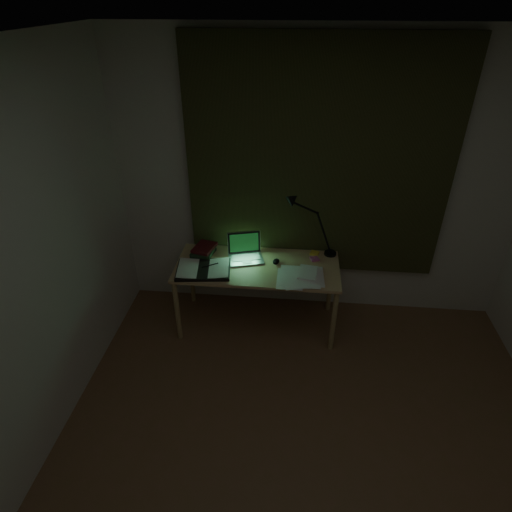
{
  "coord_description": "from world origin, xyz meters",
  "views": [
    {
      "loc": [
        -0.17,
        -1.48,
        2.69
      ],
      "look_at": [
        -0.47,
        1.49,
        0.82
      ],
      "focal_mm": 30.0,
      "sensor_mm": 36.0,
      "label": 1
    }
  ],
  "objects": [
    {
      "name": "sticky_yellow",
      "position": [
        0.03,
        1.86,
        0.65
      ],
      "size": [
        0.09,
        0.09,
        0.02
      ],
      "primitive_type": "cube",
      "rotation": [
        0.0,
        0.0,
        -0.3
      ],
      "color": "yellow",
      "rests_on": "desk"
    },
    {
      "name": "open_textbook",
      "position": [
        -0.92,
        1.48,
        0.67
      ],
      "size": [
        0.49,
        0.37,
        0.04
      ],
      "primitive_type": null,
      "rotation": [
        0.0,
        0.0,
        0.12
      ],
      "color": "white",
      "rests_on": "desk"
    },
    {
      "name": "laptop",
      "position": [
        -0.58,
        1.69,
        0.75
      ],
      "size": [
        0.38,
        0.4,
        0.21
      ],
      "primitive_type": null,
      "rotation": [
        0.0,
        0.0,
        0.26
      ],
      "color": "#B1B2B6",
      "rests_on": "desk"
    },
    {
      "name": "floor",
      "position": [
        0.0,
        0.0,
        0.0
      ],
      "size": [
        3.5,
        4.0,
        0.0
      ],
      "primitive_type": "cube",
      "color": "brown",
      "rests_on": "ground"
    },
    {
      "name": "curtain",
      "position": [
        0.0,
        1.96,
        1.45
      ],
      "size": [
        2.2,
        0.06,
        2.0
      ],
      "primitive_type": "cube",
      "color": "#2F3219",
      "rests_on": "wall_back"
    },
    {
      "name": "ceiling",
      "position": [
        0.0,
        0.0,
        2.5
      ],
      "size": [
        3.5,
        4.0,
        0.0
      ],
      "primitive_type": "cube",
      "color": "white",
      "rests_on": "ground"
    },
    {
      "name": "desk",
      "position": [
        -0.47,
        1.61,
        0.32
      ],
      "size": [
        1.42,
        0.62,
        0.65
      ],
      "primitive_type": null,
      "color": "#DBB576",
      "rests_on": "floor"
    },
    {
      "name": "sticky_pink",
      "position": [
        0.03,
        1.76,
        0.65
      ],
      "size": [
        0.09,
        0.09,
        0.02
      ],
      "primitive_type": "cube",
      "rotation": [
        0.0,
        0.0,
        0.34
      ],
      "color": "#D15199",
      "rests_on": "desk"
    },
    {
      "name": "mouse",
      "position": [
        -0.31,
        1.67,
        0.66
      ],
      "size": [
        0.07,
        0.1,
        0.03
      ],
      "primitive_type": "ellipsoid",
      "rotation": [
        0.0,
        0.0,
        -0.18
      ],
      "color": "black",
      "rests_on": "desk"
    },
    {
      "name": "desk_lamp",
      "position": [
        0.17,
        1.86,
        0.94
      ],
      "size": [
        0.45,
        0.39,
        0.59
      ],
      "primitive_type": null,
      "rotation": [
        0.0,
        0.0,
        -0.24
      ],
      "color": "black",
      "rests_on": "desk"
    },
    {
      "name": "book_stack",
      "position": [
        -0.96,
        1.74,
        0.69
      ],
      "size": [
        0.22,
        0.25,
        0.09
      ],
      "primitive_type": null,
      "rotation": [
        0.0,
        0.0,
        -0.19
      ],
      "color": "white",
      "rests_on": "desk"
    },
    {
      "name": "wall_back",
      "position": [
        0.0,
        2.0,
        1.25
      ],
      "size": [
        3.5,
        0.0,
        2.5
      ],
      "primitive_type": "cube",
      "color": "beige",
      "rests_on": "ground"
    },
    {
      "name": "loose_papers",
      "position": [
        -0.09,
        1.54,
        0.66
      ],
      "size": [
        0.43,
        0.45,
        0.02
      ],
      "primitive_type": null,
      "rotation": [
        0.0,
        0.0,
        -0.26
      ],
      "color": "white",
      "rests_on": "desk"
    }
  ]
}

